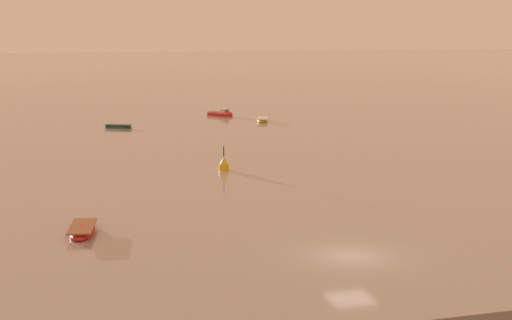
# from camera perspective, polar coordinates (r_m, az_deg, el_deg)

# --- Properties ---
(ground_plane) EXTENTS (800.00, 800.00, 0.00)m
(ground_plane) POSITION_cam_1_polar(r_m,az_deg,el_deg) (44.53, 6.89, -6.90)
(ground_plane) COLOR gray
(rowboat_moored_0) EXTENTS (2.27, 4.55, 0.69)m
(rowboat_moored_0) POSITION_cam_1_polar(r_m,az_deg,el_deg) (50.06, -12.44, -5.00)
(rowboat_moored_0) COLOR red
(rowboat_moored_0) RESTS_ON ground
(motorboat_moored_0) EXTENTS (3.78, 4.01, 1.56)m
(motorboat_moored_0) POSITION_cam_1_polar(r_m,az_deg,el_deg) (115.01, -2.38, 3.33)
(motorboat_moored_0) COLOR red
(motorboat_moored_0) RESTS_ON ground
(rowboat_moored_5) EXTENTS (3.86, 2.85, 0.58)m
(rowboat_moored_5) POSITION_cam_1_polar(r_m,az_deg,el_deg) (102.38, -9.94, 2.39)
(rowboat_moored_5) COLOR #23602D
(rowboat_moored_5) RESTS_ON ground
(rowboat_moored_6) EXTENTS (2.79, 4.53, 0.68)m
(rowboat_moored_6) POSITION_cam_1_polar(r_m,az_deg,el_deg) (108.15, 0.45, 2.92)
(rowboat_moored_6) COLOR gold
(rowboat_moored_6) RESTS_ON ground
(channel_buoy) EXTENTS (0.90, 0.90, 2.30)m
(channel_buoy) POSITION_cam_1_polar(r_m,az_deg,el_deg) (70.76, -2.34, -0.34)
(channel_buoy) COLOR gold
(channel_buoy) RESTS_ON ground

